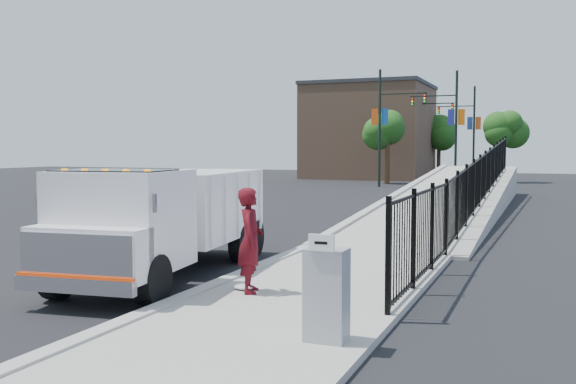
% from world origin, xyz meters
% --- Properties ---
extents(ground, '(120.00, 120.00, 0.00)m').
position_xyz_m(ground, '(0.00, 0.00, 0.00)').
color(ground, black).
rests_on(ground, ground).
extents(sidewalk, '(3.55, 12.00, 0.12)m').
position_xyz_m(sidewalk, '(1.93, -2.00, 0.06)').
color(sidewalk, '#9E998E').
rests_on(sidewalk, ground).
extents(curb, '(0.30, 12.00, 0.16)m').
position_xyz_m(curb, '(0.00, -2.00, 0.08)').
color(curb, '#ADAAA3').
rests_on(curb, ground).
extents(ramp, '(3.95, 24.06, 3.19)m').
position_xyz_m(ramp, '(2.12, 16.00, 0.00)').
color(ramp, '#9E998E').
rests_on(ramp, ground).
extents(iron_fence, '(0.10, 28.00, 1.80)m').
position_xyz_m(iron_fence, '(3.55, 12.00, 0.90)').
color(iron_fence, black).
rests_on(iron_fence, ground).
extents(truck, '(2.96, 7.04, 2.34)m').
position_xyz_m(truck, '(-1.61, -0.29, 1.32)').
color(truck, black).
rests_on(truck, ground).
extents(worker, '(0.68, 0.81, 1.88)m').
position_xyz_m(worker, '(0.91, -1.40, 1.06)').
color(worker, '#530A12').
rests_on(worker, sidewalk).
extents(utility_cabinet, '(0.55, 0.40, 1.25)m').
position_xyz_m(utility_cabinet, '(3.10, -3.63, 0.75)').
color(utility_cabinet, gray).
rests_on(utility_cabinet, sidewalk).
extents(arrow_sign, '(0.35, 0.04, 0.22)m').
position_xyz_m(arrow_sign, '(3.10, -3.85, 1.48)').
color(arrow_sign, white).
rests_on(arrow_sign, utility_cabinet).
extents(debris, '(0.39, 0.39, 0.10)m').
position_xyz_m(debris, '(0.70, -1.22, 0.17)').
color(debris, silver).
rests_on(debris, sidewalk).
extents(light_pole_0, '(3.77, 0.22, 8.00)m').
position_xyz_m(light_pole_0, '(-4.66, 31.42, 4.36)').
color(light_pole_0, black).
rests_on(light_pole_0, ground).
extents(light_pole_1, '(3.78, 0.22, 8.00)m').
position_xyz_m(light_pole_1, '(-0.52, 34.02, 4.36)').
color(light_pole_1, black).
rests_on(light_pole_1, ground).
extents(light_pole_2, '(3.77, 0.22, 8.00)m').
position_xyz_m(light_pole_2, '(-4.30, 41.91, 4.36)').
color(light_pole_2, black).
rests_on(light_pole_2, ground).
extents(light_pole_3, '(3.78, 0.22, 8.00)m').
position_xyz_m(light_pole_3, '(-0.60, 46.20, 4.36)').
color(light_pole_3, black).
rests_on(light_pole_3, ground).
extents(tree_0, '(2.58, 2.58, 5.29)m').
position_xyz_m(tree_0, '(-5.26, 35.03, 3.94)').
color(tree_0, '#382314').
rests_on(tree_0, ground).
extents(tree_1, '(2.23, 2.23, 5.11)m').
position_xyz_m(tree_1, '(2.43, 40.28, 3.91)').
color(tree_1, '#382314').
rests_on(tree_1, ground).
extents(tree_2, '(3.00, 3.00, 5.50)m').
position_xyz_m(tree_2, '(-3.59, 48.24, 3.96)').
color(tree_2, '#382314').
rests_on(tree_2, ground).
extents(building, '(10.00, 10.00, 8.00)m').
position_xyz_m(building, '(-9.00, 44.00, 4.00)').
color(building, '#8C664C').
rests_on(building, ground).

